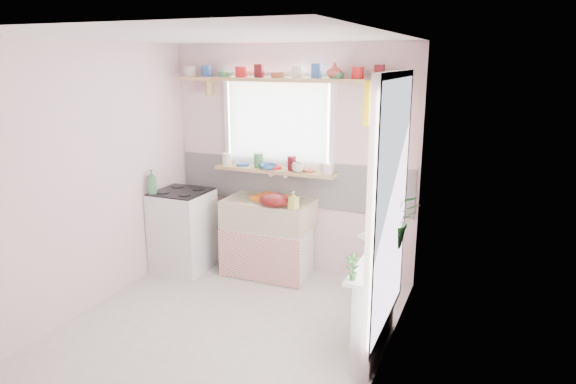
% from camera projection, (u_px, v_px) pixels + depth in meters
% --- Properties ---
extents(room, '(3.20, 3.20, 3.20)m').
position_uv_depth(room, '(328.00, 166.00, 4.73)').
color(room, silver).
rests_on(room, ground).
extents(sink_unit, '(0.95, 0.65, 1.11)m').
position_uv_depth(sink_unit, '(269.00, 237.00, 5.66)').
color(sink_unit, white).
rests_on(sink_unit, ground).
extents(cooker, '(0.58, 0.58, 0.93)m').
position_uv_depth(cooker, '(183.00, 230.00, 5.78)').
color(cooker, white).
rests_on(cooker, ground).
extents(radiator_ledge, '(0.22, 0.95, 0.78)m').
position_uv_depth(radiator_ledge, '(375.00, 306.00, 4.15)').
color(radiator_ledge, white).
rests_on(radiator_ledge, ground).
extents(windowsill, '(1.40, 0.22, 0.04)m').
position_uv_depth(windowsill, '(275.00, 171.00, 5.64)').
color(windowsill, tan).
rests_on(windowsill, room).
extents(pine_shelf, '(2.52, 0.24, 0.04)m').
position_uv_depth(pine_shelf, '(287.00, 80.00, 5.33)').
color(pine_shelf, tan).
rests_on(pine_shelf, room).
extents(shelf_crockery, '(2.47, 0.11, 0.12)m').
position_uv_depth(shelf_crockery, '(283.00, 73.00, 5.33)').
color(shelf_crockery, silver).
rests_on(shelf_crockery, pine_shelf).
extents(sill_crockery, '(1.35, 0.11, 0.12)m').
position_uv_depth(sill_crockery, '(274.00, 164.00, 5.63)').
color(sill_crockery, silver).
rests_on(sill_crockery, windowsill).
extents(dish_tray, '(0.50, 0.43, 0.04)m').
position_uv_depth(dish_tray, '(273.00, 199.00, 5.53)').
color(dish_tray, orange).
rests_on(dish_tray, sink_unit).
extents(colander, '(0.37, 0.37, 0.14)m').
position_uv_depth(colander, '(274.00, 200.00, 5.30)').
color(colander, '#5E1010').
rests_on(colander, sink_unit).
extents(jade_plant, '(0.52, 0.47, 0.49)m').
position_uv_depth(jade_plant, '(392.00, 219.00, 4.34)').
color(jade_plant, '#276026').
rests_on(jade_plant, radiator_ledge).
extents(fruit_bowl, '(0.39, 0.39, 0.08)m').
position_uv_depth(fruit_bowl, '(377.00, 240.00, 4.43)').
color(fruit_bowl, silver).
rests_on(fruit_bowl, radiator_ledge).
extents(herb_pot, '(0.12, 0.09, 0.20)m').
position_uv_depth(herb_pot, '(352.00, 267.00, 3.70)').
color(herb_pot, '#336F2C').
rests_on(herb_pot, radiator_ledge).
extents(soap_bottle_sink, '(0.10, 0.10, 0.18)m').
position_uv_depth(soap_bottle_sink, '(294.00, 200.00, 5.22)').
color(soap_bottle_sink, '#D5D25E').
rests_on(soap_bottle_sink, sink_unit).
extents(sill_cup, '(0.17, 0.17, 0.10)m').
position_uv_depth(sill_cup, '(298.00, 168.00, 5.46)').
color(sill_cup, beige).
rests_on(sill_cup, windowsill).
extents(sill_bowl, '(0.23, 0.23, 0.06)m').
position_uv_depth(sill_bowl, '(268.00, 167.00, 5.60)').
color(sill_bowl, teal).
rests_on(sill_bowl, windowsill).
extents(shelf_vase, '(0.18, 0.18, 0.16)m').
position_uv_depth(shelf_vase, '(334.00, 71.00, 5.11)').
color(shelf_vase, '#B54437').
rests_on(shelf_vase, pine_shelf).
extents(cooker_bottle, '(0.13, 0.13, 0.27)m').
position_uv_depth(cooker_bottle, '(152.00, 182.00, 5.52)').
color(cooker_bottle, '#458A58').
rests_on(cooker_bottle, cooker).
extents(fruit, '(0.20, 0.14, 0.10)m').
position_uv_depth(fruit, '(379.00, 233.00, 4.42)').
color(fruit, orange).
rests_on(fruit, fruit_bowl).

